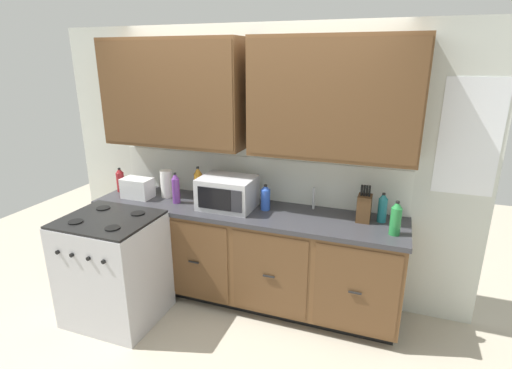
{
  "coord_description": "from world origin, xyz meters",
  "views": [
    {
      "loc": [
        1.22,
        -2.73,
        2.2
      ],
      "look_at": [
        0.13,
        0.27,
        1.17
      ],
      "focal_mm": 27.61,
      "sensor_mm": 36.0,
      "label": 1
    }
  ],
  "objects_px": {
    "bottle_amber": "(198,185)",
    "bottle_blue": "(265,197)",
    "knife_block": "(364,208)",
    "bottle_green": "(396,218)",
    "bottle_red": "(120,180)",
    "bottle_violet": "(176,188)",
    "toaster": "(138,188)",
    "paper_towel_roll": "(167,184)",
    "stove_range": "(114,268)",
    "bottle_teal": "(383,208)",
    "microwave": "(227,193)"
  },
  "relations": [
    {
      "from": "bottle_teal",
      "to": "stove_range",
      "type": "bearing_deg",
      "value": -160.57
    },
    {
      "from": "stove_range",
      "to": "bottle_violet",
      "type": "distance_m",
      "value": 0.87
    },
    {
      "from": "bottle_green",
      "to": "bottle_amber",
      "type": "relative_size",
      "value": 0.81
    },
    {
      "from": "bottle_violet",
      "to": "bottle_amber",
      "type": "distance_m",
      "value": 0.21
    },
    {
      "from": "bottle_green",
      "to": "knife_block",
      "type": "bearing_deg",
      "value": 142.36
    },
    {
      "from": "paper_towel_roll",
      "to": "stove_range",
      "type": "bearing_deg",
      "value": -101.89
    },
    {
      "from": "toaster",
      "to": "bottle_teal",
      "type": "xyz_separation_m",
      "value": [
        2.23,
        0.18,
        0.03
      ]
    },
    {
      "from": "paper_towel_roll",
      "to": "microwave",
      "type": "bearing_deg",
      "value": -6.14
    },
    {
      "from": "bottle_red",
      "to": "bottle_violet",
      "type": "relative_size",
      "value": 0.84
    },
    {
      "from": "knife_block",
      "to": "bottle_blue",
      "type": "xyz_separation_m",
      "value": [
        -0.84,
        -0.04,
        -0.0
      ]
    },
    {
      "from": "microwave",
      "to": "bottle_red",
      "type": "bearing_deg",
      "value": 177.55
    },
    {
      "from": "bottle_green",
      "to": "bottle_red",
      "type": "bearing_deg",
      "value": 177.02
    },
    {
      "from": "knife_block",
      "to": "bottle_red",
      "type": "relative_size",
      "value": 1.28
    },
    {
      "from": "bottle_green",
      "to": "bottle_blue",
      "type": "xyz_separation_m",
      "value": [
        -1.09,
        0.15,
        -0.02
      ]
    },
    {
      "from": "bottle_green",
      "to": "paper_towel_roll",
      "type": "bearing_deg",
      "value": 175.71
    },
    {
      "from": "knife_block",
      "to": "bottle_green",
      "type": "bearing_deg",
      "value": -37.64
    },
    {
      "from": "knife_block",
      "to": "bottle_amber",
      "type": "bearing_deg",
      "value": -178.15
    },
    {
      "from": "microwave",
      "to": "bottle_violet",
      "type": "relative_size",
      "value": 1.66
    },
    {
      "from": "stove_range",
      "to": "bottle_teal",
      "type": "distance_m",
      "value": 2.32
    },
    {
      "from": "paper_towel_roll",
      "to": "bottle_amber",
      "type": "height_order",
      "value": "bottle_amber"
    },
    {
      "from": "toaster",
      "to": "bottle_blue",
      "type": "height_order",
      "value": "bottle_blue"
    },
    {
      "from": "knife_block",
      "to": "paper_towel_roll",
      "type": "xyz_separation_m",
      "value": [
        -1.84,
        -0.03,
        0.01
      ]
    },
    {
      "from": "toaster",
      "to": "paper_towel_roll",
      "type": "distance_m",
      "value": 0.28
    },
    {
      "from": "bottle_red",
      "to": "toaster",
      "type": "bearing_deg",
      "value": -19.44
    },
    {
      "from": "bottle_amber",
      "to": "bottle_blue",
      "type": "xyz_separation_m",
      "value": [
        0.65,
        0.01,
        -0.05
      ]
    },
    {
      "from": "bottle_green",
      "to": "bottle_violet",
      "type": "relative_size",
      "value": 0.93
    },
    {
      "from": "paper_towel_roll",
      "to": "bottle_violet",
      "type": "relative_size",
      "value": 0.9
    },
    {
      "from": "toaster",
      "to": "bottle_blue",
      "type": "distance_m",
      "value": 1.26
    },
    {
      "from": "stove_range",
      "to": "bottle_red",
      "type": "height_order",
      "value": "bottle_red"
    },
    {
      "from": "bottle_amber",
      "to": "bottle_blue",
      "type": "distance_m",
      "value": 0.65
    },
    {
      "from": "bottle_green",
      "to": "bottle_teal",
      "type": "height_order",
      "value": "bottle_green"
    },
    {
      "from": "knife_block",
      "to": "bottle_violet",
      "type": "relative_size",
      "value": 1.07
    },
    {
      "from": "bottle_red",
      "to": "bottle_violet",
      "type": "xyz_separation_m",
      "value": [
        0.7,
        -0.1,
        0.02
      ]
    },
    {
      "from": "microwave",
      "to": "toaster",
      "type": "bearing_deg",
      "value": -177.18
    },
    {
      "from": "stove_range",
      "to": "bottle_amber",
      "type": "bearing_deg",
      "value": 53.51
    },
    {
      "from": "toaster",
      "to": "bottle_teal",
      "type": "bearing_deg",
      "value": 4.73
    },
    {
      "from": "bottle_teal",
      "to": "bottle_red",
      "type": "height_order",
      "value": "bottle_teal"
    },
    {
      "from": "toaster",
      "to": "bottle_teal",
      "type": "height_order",
      "value": "bottle_teal"
    },
    {
      "from": "bottle_green",
      "to": "microwave",
      "type": "bearing_deg",
      "value": 176.58
    },
    {
      "from": "bottle_green",
      "to": "bottle_red",
      "type": "distance_m",
      "value": 2.61
    },
    {
      "from": "toaster",
      "to": "bottle_amber",
      "type": "relative_size",
      "value": 0.84
    },
    {
      "from": "microwave",
      "to": "bottle_green",
      "type": "height_order",
      "value": "microwave"
    },
    {
      "from": "toaster",
      "to": "knife_block",
      "type": "bearing_deg",
      "value": 4.14
    },
    {
      "from": "bottle_teal",
      "to": "bottle_amber",
      "type": "xyz_separation_m",
      "value": [
        -1.63,
        -0.08,
        0.04
      ]
    },
    {
      "from": "microwave",
      "to": "toaster",
      "type": "height_order",
      "value": "microwave"
    },
    {
      "from": "knife_block",
      "to": "bottle_blue",
      "type": "bearing_deg",
      "value": -177.55
    },
    {
      "from": "microwave",
      "to": "bottle_amber",
      "type": "distance_m",
      "value": 0.32
    },
    {
      "from": "stove_range",
      "to": "bottle_amber",
      "type": "height_order",
      "value": "bottle_amber"
    },
    {
      "from": "stove_range",
      "to": "bottle_green",
      "type": "xyz_separation_m",
      "value": [
        2.23,
        0.52,
        0.58
      ]
    },
    {
      "from": "bottle_amber",
      "to": "bottle_teal",
      "type": "bearing_deg",
      "value": 2.86
    }
  ]
}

